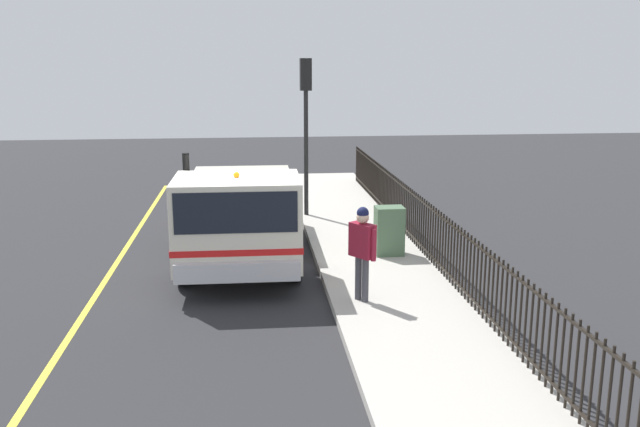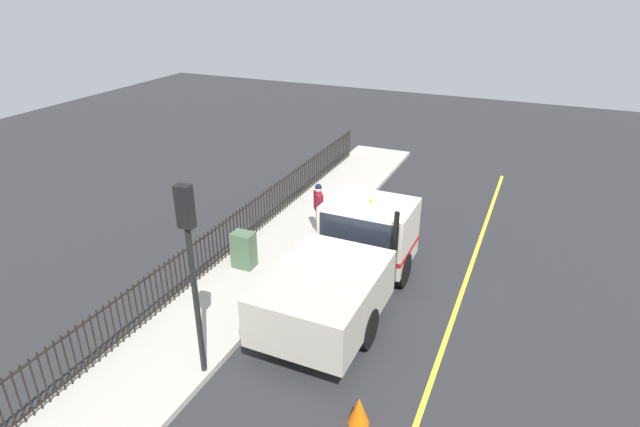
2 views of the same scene
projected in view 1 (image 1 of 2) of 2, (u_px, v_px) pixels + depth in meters
name	position (u px, v px, depth m)	size (l,w,h in m)	color
ground_plane	(240.00, 275.00, 13.88)	(51.36, 51.36, 0.00)	#2B2B2D
sidewalk_slab	(379.00, 267.00, 14.17)	(2.60, 23.34, 0.15)	#B7B2A8
lane_marking	(106.00, 279.00, 13.59)	(0.12, 21.01, 0.01)	yellow
work_truck	(240.00, 211.00, 14.29)	(2.51, 6.02, 2.53)	silver
worker_standing	(362.00, 244.00, 11.73)	(0.46, 0.53, 1.72)	maroon
iron_fence	(431.00, 233.00, 14.13)	(0.04, 19.88, 1.24)	black
traffic_light_near	(306.00, 106.00, 17.97)	(0.32, 0.23, 4.27)	black
utility_cabinet	(389.00, 231.00, 14.70)	(0.62, 0.47, 1.08)	#4C6B4C
traffic_cone	(179.00, 213.00, 18.14)	(0.42, 0.42, 0.60)	orange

